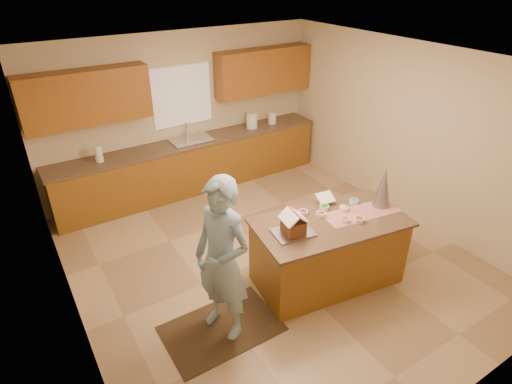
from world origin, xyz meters
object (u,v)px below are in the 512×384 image
at_px(boy, 222,261).
at_px(gingerbread_house, 293,224).
at_px(island_base, 328,252).
at_px(tinsel_tree, 383,187).

xyz_separation_m(boy, gingerbread_house, (0.95, 0.06, 0.09)).
bearing_deg(island_base, boy, -170.58).
bearing_deg(gingerbread_house, tinsel_tree, -4.14).
height_order(island_base, tinsel_tree, tinsel_tree).
xyz_separation_m(island_base, tinsel_tree, (0.77, -0.06, 0.75)).
relative_size(island_base, boy, 0.95).
xyz_separation_m(island_base, gingerbread_house, (-0.55, 0.03, 0.61)).
bearing_deg(boy, tinsel_tree, 68.02).
xyz_separation_m(tinsel_tree, boy, (-2.27, 0.04, -0.23)).
relative_size(tinsel_tree, gingerbread_house, 1.73).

